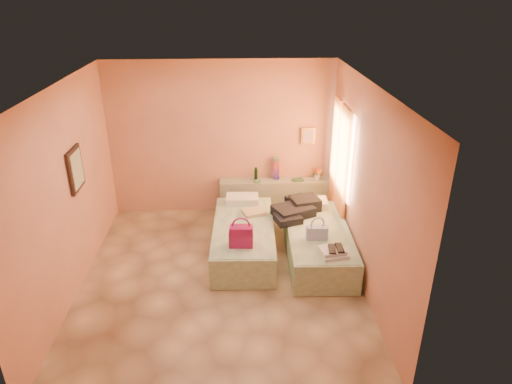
% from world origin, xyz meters
% --- Properties ---
extents(ground, '(4.50, 4.50, 0.00)m').
position_xyz_m(ground, '(0.00, 0.00, 0.00)').
color(ground, tan).
rests_on(ground, ground).
extents(room_walls, '(4.02, 4.51, 2.81)m').
position_xyz_m(room_walls, '(0.21, 0.57, 1.79)').
color(room_walls, tan).
rests_on(room_walls, ground).
extents(headboard_ledge, '(2.05, 0.30, 0.65)m').
position_xyz_m(headboard_ledge, '(0.98, 2.10, 0.33)').
color(headboard_ledge, '#96A486').
rests_on(headboard_ledge, ground).
extents(bed_left, '(0.96, 2.03, 0.50)m').
position_xyz_m(bed_left, '(0.35, 0.71, 0.25)').
color(bed_left, beige).
rests_on(bed_left, ground).
extents(bed_right, '(0.96, 2.03, 0.50)m').
position_xyz_m(bed_right, '(1.50, 0.51, 0.25)').
color(bed_right, beige).
rests_on(bed_right, ground).
extents(water_bottle, '(0.08, 0.08, 0.22)m').
position_xyz_m(water_bottle, '(0.61, 2.15, 0.76)').
color(water_bottle, '#133617').
rests_on(water_bottle, headboard_ledge).
extents(rainbow_box, '(0.11, 0.11, 0.42)m').
position_xyz_m(rainbow_box, '(0.99, 2.16, 0.86)').
color(rainbow_box, '#981251').
rests_on(rainbow_box, headboard_ledge).
extents(small_dish, '(0.14, 0.14, 0.03)m').
position_xyz_m(small_dish, '(0.63, 2.03, 0.66)').
color(small_dish, '#458061').
rests_on(small_dish, headboard_ledge).
extents(green_book, '(0.22, 0.18, 0.03)m').
position_xyz_m(green_book, '(1.38, 2.06, 0.67)').
color(green_book, '#294D31').
rests_on(green_book, headboard_ledge).
extents(flower_vase, '(0.25, 0.25, 0.25)m').
position_xyz_m(flower_vase, '(1.74, 2.12, 0.77)').
color(flower_vase, silver).
rests_on(flower_vase, headboard_ledge).
extents(magenta_handbag, '(0.35, 0.21, 0.32)m').
position_xyz_m(magenta_handbag, '(0.30, 0.09, 0.66)').
color(magenta_handbag, '#981251').
rests_on(magenta_handbag, bed_left).
extents(khaki_garment, '(0.42, 0.37, 0.06)m').
position_xyz_m(khaki_garment, '(0.53, 1.06, 0.53)').
color(khaki_garment, tan).
rests_on(khaki_garment, bed_left).
extents(clothes_pile, '(0.87, 0.87, 0.20)m').
position_xyz_m(clothes_pile, '(1.22, 0.99, 0.60)').
color(clothes_pile, black).
rests_on(clothes_pile, bed_right).
extents(blue_handbag, '(0.31, 0.14, 0.20)m').
position_xyz_m(blue_handbag, '(1.42, 0.23, 0.60)').
color(blue_handbag, '#4554A6').
rests_on(blue_handbag, bed_right).
extents(towel_stack, '(0.39, 0.35, 0.10)m').
position_xyz_m(towel_stack, '(1.58, -0.24, 0.55)').
color(towel_stack, silver).
rests_on(towel_stack, bed_right).
extents(sandal_pair, '(0.21, 0.26, 0.03)m').
position_xyz_m(sandal_pair, '(1.60, -0.25, 0.61)').
color(sandal_pair, black).
rests_on(sandal_pair, towel_stack).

